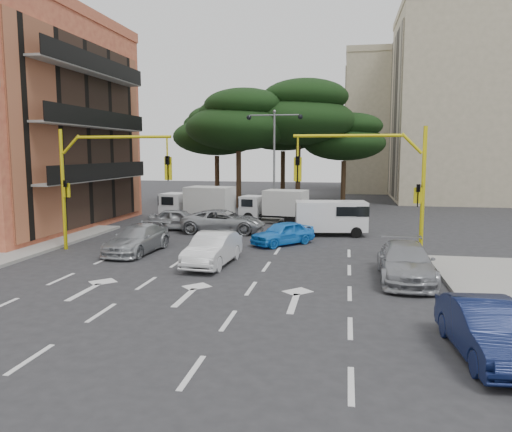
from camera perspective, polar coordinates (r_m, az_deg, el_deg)
The scene contains 22 objects.
ground at distance 21.90m, azimuth -4.00°, elevation -5.58°, with size 120.00×120.00×0.00m, color #28282B.
median_strip at distance 37.37m, azimuth 2.06°, elevation -0.05°, with size 1.40×6.00×0.15m, color gray.
apartment_beige_near at distance 54.85m, azimuth 26.31°, elevation 11.28°, with size 20.20×12.15×18.70m.
apartment_beige_far at distance 65.22m, azimuth 17.31°, elevation 10.08°, with size 16.20×12.15×16.70m.
pine_left_near at distance 43.71m, azimuth -1.96°, elevation 10.92°, with size 9.15×9.15×10.23m.
pine_center at distance 44.96m, azimuth 4.96°, elevation 11.68°, with size 9.98×9.98×11.16m.
pine_left_far at distance 48.25m, azimuth -4.46°, elevation 9.74°, with size 8.32×8.32×9.30m.
pine_right at distance 46.65m, azimuth 10.13°, elevation 8.88°, with size 7.49×7.49×8.37m.
pine_back at distance 50.09m, azimuth 3.19°, elevation 10.46°, with size 9.15×9.15×10.23m.
signal_mast_right at distance 22.74m, azimuth 14.12°, elevation 4.58°, with size 5.79×0.37×6.00m.
signal_mast_left at distance 25.72m, azimuth -17.85°, elevation 4.75°, with size 5.79×0.37×6.00m.
street_lamp_center at distance 37.06m, azimuth 2.10°, elevation 8.18°, with size 4.16×0.36×7.77m.
car_white_hatch at distance 21.74m, azimuth -4.98°, elevation -3.79°, with size 1.49×4.27×1.41m, color silver.
car_blue_compact at distance 26.41m, azimuth 3.08°, elevation -1.97°, with size 1.47×3.64×1.24m, color #1B7FE5.
car_silver_wagon at distance 25.00m, azimuth -13.43°, elevation -2.59°, with size 1.87×4.60×1.33m, color #A4A8AC.
car_silver_cross_a at distance 30.31m, azimuth -3.74°, elevation -0.60°, with size 2.34×5.07×1.41m, color #979A9E.
car_silver_cross_b at distance 31.70m, azimuth -8.76°, elevation -0.39°, with size 1.58×3.92×1.33m, color #9A9DA2.
car_navy_parked at distance 13.41m, azimuth 24.92°, elevation -11.72°, with size 1.43×4.10×1.35m, color #0B1438.
car_silver_parked at distance 19.94m, azimuth 16.74°, elevation -5.08°, with size 2.00×4.91×1.42m, color #94969C.
van_white at distance 29.65m, azimuth 8.54°, elevation -0.22°, with size 1.86×4.11×2.05m, color white, non-canonical shape.
box_truck_a at distance 34.91m, azimuth -6.67°, elevation 1.33°, with size 2.14×5.10×2.51m, color silver, non-canonical shape.
box_truck_b at distance 34.54m, azimuth 2.08°, elevation 1.12°, with size 1.95×4.64×2.28m, color silver, non-canonical shape.
Camera 1 is at (5.31, -20.67, 4.91)m, focal length 35.00 mm.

